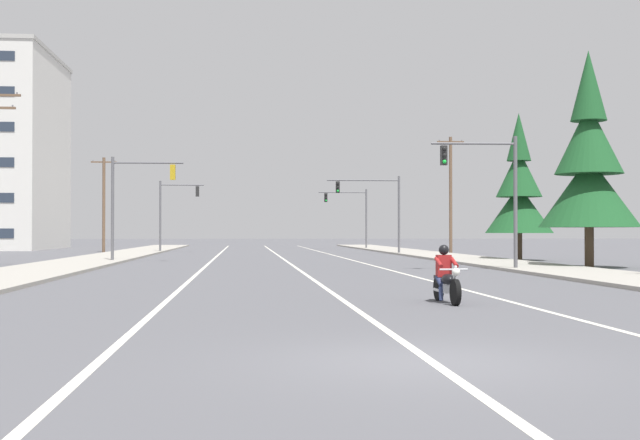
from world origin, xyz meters
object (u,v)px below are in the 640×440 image
at_px(traffic_signal_mid_left, 173,206).
at_px(motorcycle_with_rider, 446,280).
at_px(traffic_signal_near_left, 133,193).
at_px(traffic_signal_mid_right, 378,202).
at_px(traffic_signal_far_right, 352,209).
at_px(conifer_tree_right_verge_near, 589,168).
at_px(utility_pole_right_far, 451,193).
at_px(traffic_signal_near_right, 492,183).
at_px(conifer_tree_right_verge_far, 519,193).
at_px(utility_pole_left_far, 104,202).

bearing_deg(traffic_signal_mid_left, motorcycle_with_rider, -77.91).
relative_size(traffic_signal_near_left, traffic_signal_mid_right, 1.00).
xyz_separation_m(traffic_signal_far_right, conifer_tree_right_verge_near, (5.97, -45.38, 0.87)).
height_order(traffic_signal_far_right, utility_pole_right_far, utility_pole_right_far).
xyz_separation_m(traffic_signal_near_right, traffic_signal_near_left, (-17.88, 12.35, 0.01)).
bearing_deg(traffic_signal_far_right, traffic_signal_mid_left, -144.42).
relative_size(traffic_signal_mid_right, conifer_tree_right_verge_near, 0.57).
relative_size(traffic_signal_near_right, conifer_tree_right_verge_far, 0.67).
bearing_deg(utility_pole_left_far, traffic_signal_far_right, 25.51).
bearing_deg(motorcycle_with_rider, utility_pole_left_far, 107.85).
xyz_separation_m(utility_pole_right_far, conifer_tree_right_verge_near, (0.19, -27.26, -0.04)).
distance_m(traffic_signal_mid_right, utility_pole_right_far, 6.82).
relative_size(traffic_signal_near_right, traffic_signal_mid_left, 1.00).
distance_m(traffic_signal_near_right, utility_pole_right_far, 30.40).
distance_m(utility_pole_right_far, utility_pole_left_far, 29.97).
bearing_deg(utility_pole_right_far, traffic_signal_near_right, -100.54).
bearing_deg(traffic_signal_near_left, traffic_signal_far_right, 63.64).
distance_m(traffic_signal_near_left, traffic_signal_mid_left, 23.26).
distance_m(traffic_signal_near_left, conifer_tree_right_verge_far, 23.60).
bearing_deg(motorcycle_with_rider, traffic_signal_mid_right, 83.07).
xyz_separation_m(traffic_signal_mid_left, traffic_signal_far_right, (17.30, 12.38, 0.08)).
xyz_separation_m(motorcycle_with_rider, conifer_tree_right_verge_near, (12.03, 19.50, 4.39)).
height_order(traffic_signal_near_right, traffic_signal_mid_left, same).
bearing_deg(motorcycle_with_rider, traffic_signal_far_right, 84.67).
relative_size(traffic_signal_near_left, conifer_tree_right_verge_far, 0.67).
bearing_deg(conifer_tree_right_verge_near, motorcycle_with_rider, -121.66).
distance_m(traffic_signal_far_right, utility_pole_left_far, 25.88).
bearing_deg(utility_pole_left_far, utility_pole_right_far, -13.46).
distance_m(motorcycle_with_rider, traffic_signal_mid_right, 45.07).
relative_size(traffic_signal_near_left, utility_pole_left_far, 0.75).
relative_size(motorcycle_with_rider, conifer_tree_right_verge_far, 0.24).
distance_m(traffic_signal_far_right, utility_pole_right_far, 19.04).
height_order(utility_pole_right_far, conifer_tree_right_verge_far, utility_pole_right_far).
bearing_deg(traffic_signal_mid_right, conifer_tree_right_verge_near, -75.26).
bearing_deg(traffic_signal_near_left, conifer_tree_right_verge_far, 1.88).
bearing_deg(traffic_signal_near_right, traffic_signal_mid_left, 116.21).
height_order(motorcycle_with_rider, conifer_tree_right_verge_near, conifer_tree_right_verge_near).
height_order(traffic_signal_mid_right, traffic_signal_mid_left, same).
xyz_separation_m(traffic_signal_near_left, conifer_tree_right_verge_near, (23.63, -9.74, 0.92)).
distance_m(traffic_signal_near_right, traffic_signal_mid_left, 39.69).
bearing_deg(traffic_signal_near_right, traffic_signal_near_left, 145.36).
relative_size(traffic_signal_near_right, conifer_tree_right_verge_near, 0.57).
height_order(motorcycle_with_rider, traffic_signal_mid_left, traffic_signal_mid_left).
height_order(traffic_signal_near_right, utility_pole_left_far, utility_pole_left_far).
relative_size(traffic_signal_mid_right, traffic_signal_mid_left, 1.00).
xyz_separation_m(motorcycle_with_rider, traffic_signal_near_left, (-11.60, 29.25, 3.47)).
bearing_deg(motorcycle_with_rider, conifer_tree_right_verge_near, 58.34).
xyz_separation_m(traffic_signal_far_right, utility_pole_left_far, (-23.36, -11.15, 0.25)).
bearing_deg(conifer_tree_right_verge_near, conifer_tree_right_verge_far, 90.24).
distance_m(motorcycle_with_rider, traffic_signal_far_right, 65.26).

